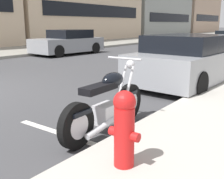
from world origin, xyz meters
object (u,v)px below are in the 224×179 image
object	(u,v)px
car_opposite_curb	(68,43)
parked_motorcycle	(107,105)
parked_car_second_in_row	(189,60)
fire_hydrant	(124,127)

from	to	relation	value
car_opposite_curb	parked_motorcycle	bearing A→B (deg)	51.72
parked_motorcycle	car_opposite_curb	world-z (taller)	car_opposite_curb
parked_motorcycle	car_opposite_curb	distance (m)	11.65
parked_car_second_in_row	car_opposite_curb	world-z (taller)	parked_car_second_in_row
parked_motorcycle	car_opposite_curb	size ratio (longest dim) A/B	0.49
parked_motorcycle	fire_hydrant	xyz separation A→B (m)	(-0.94, -0.95, 0.16)
parked_motorcycle	parked_car_second_in_row	xyz separation A→B (m)	(4.18, 0.34, 0.23)
parked_motorcycle	fire_hydrant	size ratio (longest dim) A/B	2.42
parked_car_second_in_row	fire_hydrant	world-z (taller)	parked_car_second_in_row
parked_car_second_in_row	parked_motorcycle	bearing A→B (deg)	-171.87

